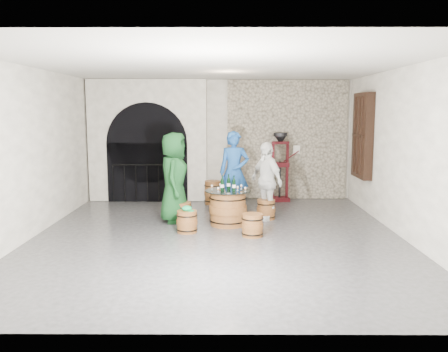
{
  "coord_description": "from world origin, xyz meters",
  "views": [
    {
      "loc": [
        0.18,
        -8.81,
        2.39
      ],
      "look_at": [
        0.12,
        0.85,
        1.05
      ],
      "focal_mm": 38.0,
      "sensor_mm": 36.0,
      "label": 1
    }
  ],
  "objects_px": {
    "barrel_stool_right": "(266,209)",
    "person_blue": "(234,172)",
    "barrel_stool_left": "(182,212)",
    "person_white": "(266,181)",
    "barrel_table": "(228,208)",
    "side_barrel": "(213,193)",
    "wine_bottle_left": "(222,184)",
    "barrel_stool_near_left": "(187,222)",
    "wine_bottle_right": "(229,183)",
    "wine_bottle_center": "(234,185)",
    "corking_press": "(280,162)",
    "barrel_stool_far": "(233,205)",
    "barrel_stool_near_right": "(252,225)",
    "person_green": "(174,178)"
  },
  "relations": [
    {
      "from": "barrel_table",
      "to": "person_green",
      "type": "height_order",
      "value": "person_green"
    },
    {
      "from": "barrel_stool_right",
      "to": "person_white",
      "type": "distance_m",
      "value": 0.64
    },
    {
      "from": "barrel_stool_near_right",
      "to": "person_white",
      "type": "height_order",
      "value": "person_white"
    },
    {
      "from": "person_white",
      "to": "person_blue",
      "type": "bearing_deg",
      "value": -167.69
    },
    {
      "from": "barrel_stool_left",
      "to": "barrel_stool_near_right",
      "type": "xyz_separation_m",
      "value": [
        1.45,
        -1.14,
        0.0
      ]
    },
    {
      "from": "barrel_stool_near_left",
      "to": "side_barrel",
      "type": "bearing_deg",
      "value": 81.54
    },
    {
      "from": "wine_bottle_right",
      "to": "corking_press",
      "type": "bearing_deg",
      "value": 61.97
    },
    {
      "from": "person_white",
      "to": "wine_bottle_right",
      "type": "relative_size",
      "value": 5.26
    },
    {
      "from": "barrel_stool_left",
      "to": "barrel_stool_near_right",
      "type": "relative_size",
      "value": 1.0
    },
    {
      "from": "barrel_stool_near_right",
      "to": "wine_bottle_left",
      "type": "bearing_deg",
      "value": 124.03
    },
    {
      "from": "wine_bottle_right",
      "to": "barrel_stool_far",
      "type": "bearing_deg",
      "value": 83.18
    },
    {
      "from": "barrel_table",
      "to": "barrel_stool_right",
      "type": "height_order",
      "value": "barrel_table"
    },
    {
      "from": "barrel_stool_near_right",
      "to": "person_blue",
      "type": "xyz_separation_m",
      "value": [
        -0.32,
        2.16,
        0.74
      ]
    },
    {
      "from": "barrel_table",
      "to": "person_blue",
      "type": "relative_size",
      "value": 0.5
    },
    {
      "from": "wine_bottle_right",
      "to": "corking_press",
      "type": "distance_m",
      "value": 2.92
    },
    {
      "from": "person_blue",
      "to": "wine_bottle_center",
      "type": "bearing_deg",
      "value": -91.13
    },
    {
      "from": "barrel_stool_near_right",
      "to": "person_green",
      "type": "height_order",
      "value": "person_green"
    },
    {
      "from": "barrel_stool_right",
      "to": "barrel_stool_near_right",
      "type": "xyz_separation_m",
      "value": [
        -0.38,
        -1.47,
        0.0
      ]
    },
    {
      "from": "corking_press",
      "to": "barrel_stool_near_left",
      "type": "bearing_deg",
      "value": -127.73
    },
    {
      "from": "barrel_table",
      "to": "barrel_stool_far",
      "type": "bearing_deg",
      "value": 83.32
    },
    {
      "from": "barrel_stool_far",
      "to": "wine_bottle_right",
      "type": "relative_size",
      "value": 1.35
    },
    {
      "from": "person_white",
      "to": "corking_press",
      "type": "relative_size",
      "value": 0.94
    },
    {
      "from": "wine_bottle_center",
      "to": "person_green",
      "type": "bearing_deg",
      "value": 165.04
    },
    {
      "from": "barrel_stool_far",
      "to": "barrel_stool_near_right",
      "type": "relative_size",
      "value": 1.0
    },
    {
      "from": "barrel_stool_left",
      "to": "person_blue",
      "type": "bearing_deg",
      "value": 41.9
    },
    {
      "from": "barrel_stool_near_left",
      "to": "wine_bottle_left",
      "type": "relative_size",
      "value": 1.35
    },
    {
      "from": "barrel_stool_far",
      "to": "barrel_stool_right",
      "type": "bearing_deg",
      "value": -31.47
    },
    {
      "from": "barrel_stool_left",
      "to": "wine_bottle_right",
      "type": "relative_size",
      "value": 1.35
    },
    {
      "from": "barrel_stool_far",
      "to": "person_blue",
      "type": "bearing_deg",
      "value": 83.32
    },
    {
      "from": "barrel_stool_right",
      "to": "person_green",
      "type": "bearing_deg",
      "value": -171.75
    },
    {
      "from": "wine_bottle_center",
      "to": "corking_press",
      "type": "relative_size",
      "value": 0.18
    },
    {
      "from": "barrel_stool_right",
      "to": "person_blue",
      "type": "bearing_deg",
      "value": 135.31
    },
    {
      "from": "person_blue",
      "to": "barrel_stool_near_left",
      "type": "bearing_deg",
      "value": -117.19
    },
    {
      "from": "person_blue",
      "to": "wine_bottle_right",
      "type": "bearing_deg",
      "value": -96.85
    },
    {
      "from": "person_green",
      "to": "person_white",
      "type": "bearing_deg",
      "value": -81.47
    },
    {
      "from": "barrel_table",
      "to": "wine_bottle_center",
      "type": "distance_m",
      "value": 0.52
    },
    {
      "from": "barrel_stool_far",
      "to": "person_green",
      "type": "distance_m",
      "value": 1.65
    },
    {
      "from": "barrel_stool_left",
      "to": "person_white",
      "type": "height_order",
      "value": "person_white"
    },
    {
      "from": "wine_bottle_center",
      "to": "side_barrel",
      "type": "distance_m",
      "value": 2.45
    },
    {
      "from": "person_green",
      "to": "barrel_stool_near_left",
      "type": "bearing_deg",
      "value": -158.61
    },
    {
      "from": "person_white",
      "to": "barrel_table",
      "type": "bearing_deg",
      "value": -88.83
    },
    {
      "from": "side_barrel",
      "to": "person_green",
      "type": "bearing_deg",
      "value": -111.17
    },
    {
      "from": "barrel_table",
      "to": "barrel_stool_left",
      "type": "bearing_deg",
      "value": 166.56
    },
    {
      "from": "barrel_stool_right",
      "to": "barrel_stool_near_left",
      "type": "bearing_deg",
      "value": -144.56
    },
    {
      "from": "side_barrel",
      "to": "wine_bottle_left",
      "type": "bearing_deg",
      "value": -83.48
    },
    {
      "from": "person_green",
      "to": "wine_bottle_left",
      "type": "height_order",
      "value": "person_green"
    },
    {
      "from": "person_white",
      "to": "wine_bottle_center",
      "type": "bearing_deg",
      "value": -81.45
    },
    {
      "from": "barrel_stool_left",
      "to": "side_barrel",
      "type": "distance_m",
      "value": 2.11
    },
    {
      "from": "barrel_table",
      "to": "barrel_stool_left",
      "type": "distance_m",
      "value": 1.03
    },
    {
      "from": "wine_bottle_left",
      "to": "side_barrel",
      "type": "relative_size",
      "value": 0.54
    }
  ]
}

